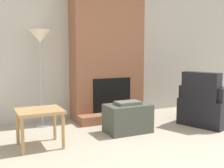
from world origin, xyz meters
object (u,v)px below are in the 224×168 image
Objects in this scene: side_table at (39,115)px; floor_lamp_left at (40,42)px; armchair at (210,106)px; ottoman at (128,118)px.

floor_lamp_left is (0.26, 1.04, 0.98)m from side_table.
armchair is 2.09× the size of side_table.
ottoman is 1.56m from armchair.
side_table reaches higher than ottoman.
floor_lamp_left reaches higher than armchair.
ottoman is 0.56× the size of armchair.
side_table is at bearing -103.81° from floor_lamp_left.
armchair is at bearing -1.40° from side_table.
side_table is (-2.92, 0.07, 0.13)m from armchair.
floor_lamp_left reaches higher than ottoman.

